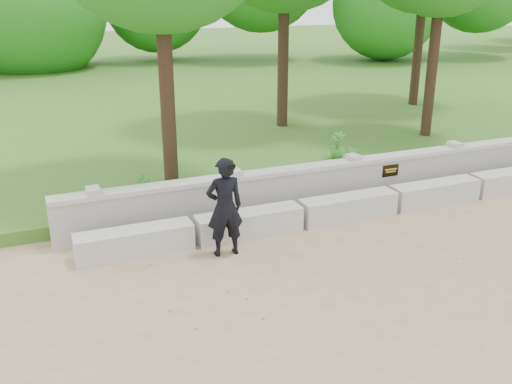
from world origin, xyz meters
TOP-DOWN VIEW (x-y plane):
  - ground at (0.00, 0.00)m, footprint 80.00×80.00m
  - lawn at (0.00, 14.00)m, footprint 40.00×22.00m
  - concrete_bench at (0.00, 1.90)m, footprint 11.90×0.45m
  - parapet_wall at (0.00, 2.60)m, footprint 12.50×0.35m
  - man_main at (-3.63, 1.37)m, footprint 0.62×0.55m
  - shrub_a at (-4.54, 3.30)m, footprint 0.39×0.33m
  - shrub_b at (-0.06, 3.30)m, footprint 0.44×0.46m
  - shrub_d at (0.36, 4.68)m, footprint 0.47×0.48m

SIDE VIEW (x-z plane):
  - ground at x=0.00m, z-range 0.00..0.00m
  - lawn at x=0.00m, z-range 0.00..0.25m
  - concrete_bench at x=0.00m, z-range 0.00..0.45m
  - parapet_wall at x=0.00m, z-range 0.01..0.91m
  - shrub_d at x=0.36m, z-range 0.25..0.88m
  - shrub_a at x=-4.54m, z-range 0.25..0.89m
  - shrub_b at x=-0.06m, z-range 0.25..0.90m
  - man_main at x=-3.63m, z-range 0.00..1.65m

